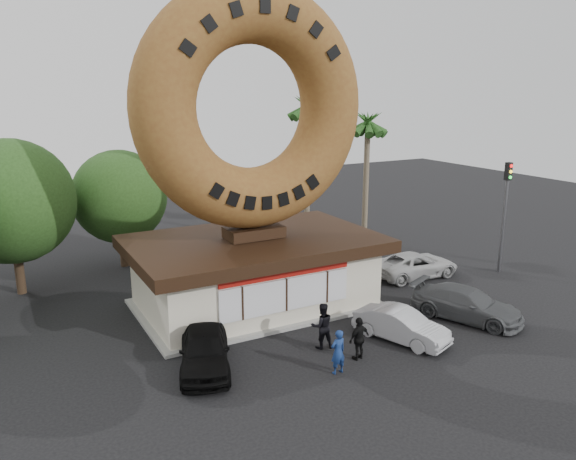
% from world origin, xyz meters
% --- Properties ---
extents(ground, '(90.00, 90.00, 0.00)m').
position_xyz_m(ground, '(0.00, 0.00, 0.00)').
color(ground, black).
rests_on(ground, ground).
extents(donut_shop, '(11.20, 7.20, 3.80)m').
position_xyz_m(donut_shop, '(0.00, 5.98, 1.77)').
color(donut_shop, silver).
rests_on(donut_shop, ground).
extents(giant_donut, '(10.58, 2.70, 10.58)m').
position_xyz_m(giant_donut, '(0.00, 6.00, 9.09)').
color(giant_donut, brown).
rests_on(giant_donut, donut_shop).
extents(tree_west, '(6.00, 6.00, 7.65)m').
position_xyz_m(tree_west, '(-9.50, 13.00, 4.64)').
color(tree_west, '#473321').
rests_on(tree_west, ground).
extents(tree_mid, '(5.20, 5.20, 6.63)m').
position_xyz_m(tree_mid, '(-4.00, 15.00, 4.02)').
color(tree_mid, '#473321').
rests_on(tree_mid, ground).
extents(palm_near, '(2.60, 2.60, 9.75)m').
position_xyz_m(palm_near, '(7.50, 14.00, 8.41)').
color(palm_near, '#726651').
rests_on(palm_near, ground).
extents(palm_far, '(2.60, 2.60, 8.75)m').
position_xyz_m(palm_far, '(11.00, 12.50, 7.48)').
color(palm_far, '#726651').
rests_on(palm_far, ground).
extents(street_lamp, '(2.11, 0.20, 8.00)m').
position_xyz_m(street_lamp, '(-1.86, 16.00, 4.48)').
color(street_lamp, '#59595E').
rests_on(street_lamp, ground).
extents(traffic_signal, '(0.30, 0.38, 6.07)m').
position_xyz_m(traffic_signal, '(14.00, 3.99, 3.87)').
color(traffic_signal, '#59595E').
rests_on(traffic_signal, ground).
extents(person_left, '(0.63, 0.44, 1.66)m').
position_xyz_m(person_left, '(-0.16, -1.24, 0.83)').
color(person_left, navy).
rests_on(person_left, ground).
extents(person_center, '(1.04, 0.90, 1.85)m').
position_xyz_m(person_center, '(0.41, 0.75, 0.92)').
color(person_center, black).
rests_on(person_center, ground).
extents(person_right, '(1.04, 0.59, 1.67)m').
position_xyz_m(person_right, '(1.12, -0.72, 0.84)').
color(person_right, black).
rests_on(person_right, ground).
extents(car_black, '(3.15, 4.72, 1.49)m').
position_xyz_m(car_black, '(-4.20, 1.37, 0.75)').
color(car_black, black).
rests_on(car_black, ground).
extents(car_silver, '(2.62, 4.14, 1.29)m').
position_xyz_m(car_silver, '(3.56, -0.21, 0.64)').
color(car_silver, '#A6A6AB').
rests_on(car_silver, ground).
extents(car_grey, '(3.77, 5.22, 1.41)m').
position_xyz_m(car_grey, '(7.48, 0.09, 0.70)').
color(car_grey, '#535658').
rests_on(car_grey, ground).
extents(car_white, '(4.88, 2.43, 1.33)m').
position_xyz_m(car_white, '(9.35, 5.58, 0.66)').
color(car_white, '#B8B8B8').
rests_on(car_white, ground).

